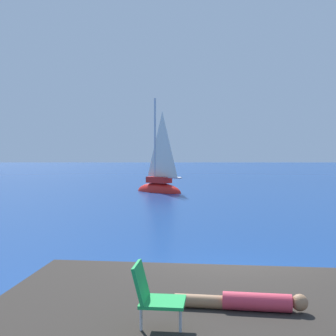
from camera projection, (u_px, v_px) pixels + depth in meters
ground_plane at (231, 282)px, 9.78m from camera, size 160.00×160.00×0.00m
shore_ledge at (226, 335)px, 6.16m from camera, size 7.05×5.44×0.70m
boulder_seaward at (315, 304)px, 8.39m from camera, size 0.88×0.97×0.59m
boulder_inland at (115, 302)px, 8.51m from camera, size 1.56×1.40×0.84m
sailboat_near at (160, 187)px, 29.60m from camera, size 3.47×3.14×6.67m
person_sunbather at (248, 302)px, 6.09m from camera, size 1.75×0.45×0.25m
beach_chair at (154, 294)px, 5.39m from camera, size 0.64×0.54×0.80m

